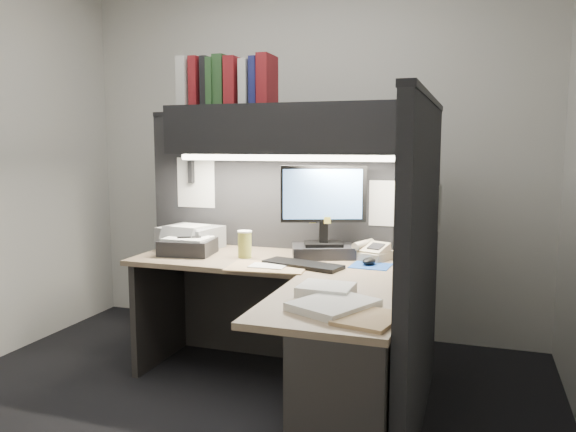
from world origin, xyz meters
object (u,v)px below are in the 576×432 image
(desk, at_px, (299,343))
(notebook_stack, at_px, (188,247))
(overhead_shelf, at_px, (290,129))
(coffee_cup, at_px, (245,245))
(telephone, at_px, (372,252))
(monitor, at_px, (323,221))
(printer, at_px, (191,237))
(keyboard, at_px, (303,265))

(desk, xyz_separation_m, notebook_stack, (-0.89, 0.53, 0.33))
(overhead_shelf, height_order, coffee_cup, overhead_shelf)
(telephone, xyz_separation_m, coffee_cup, (-0.74, -0.20, 0.04))
(monitor, xyz_separation_m, printer, (-0.91, 0.02, -0.15))
(coffee_cup, xyz_separation_m, printer, (-0.46, 0.17, -0.01))
(telephone, relative_size, coffee_cup, 1.32)
(desk, bearing_deg, keyboard, 104.86)
(desk, relative_size, coffee_cup, 11.09)
(notebook_stack, bearing_deg, telephone, 10.93)
(overhead_shelf, relative_size, monitor, 2.80)
(overhead_shelf, relative_size, telephone, 7.63)
(telephone, distance_m, coffee_cup, 0.77)
(monitor, relative_size, keyboard, 1.21)
(desk, height_order, printer, printer)
(coffee_cup, bearing_deg, overhead_shelf, 43.87)
(overhead_shelf, bearing_deg, keyboard, -60.65)
(telephone, xyz_separation_m, printer, (-1.20, -0.02, 0.03))
(desk, height_order, keyboard, keyboard)
(monitor, relative_size, printer, 1.55)
(coffee_cup, height_order, notebook_stack, coffee_cup)
(monitor, height_order, printer, monitor)
(coffee_cup, bearing_deg, desk, -46.52)
(desk, bearing_deg, printer, 143.63)
(monitor, distance_m, coffee_cup, 0.49)
(printer, bearing_deg, telephone, 10.27)
(overhead_shelf, distance_m, keyboard, 0.85)
(printer, distance_m, notebook_stack, 0.21)
(coffee_cup, height_order, printer, coffee_cup)
(overhead_shelf, relative_size, printer, 4.34)
(coffee_cup, bearing_deg, telephone, 15.08)
(notebook_stack, bearing_deg, printer, 113.58)
(keyboard, xyz_separation_m, notebook_stack, (-0.78, 0.12, 0.04))
(keyboard, distance_m, coffee_cup, 0.43)
(desk, height_order, telephone, telephone)
(desk, height_order, overhead_shelf, overhead_shelf)
(desk, distance_m, overhead_shelf, 1.33)
(monitor, relative_size, telephone, 2.73)
(coffee_cup, relative_size, printer, 0.43)
(overhead_shelf, xyz_separation_m, monitor, (0.23, -0.05, -0.55))
(overhead_shelf, distance_m, coffee_cup, 0.76)
(coffee_cup, distance_m, printer, 0.49)
(telephone, height_order, printer, printer)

